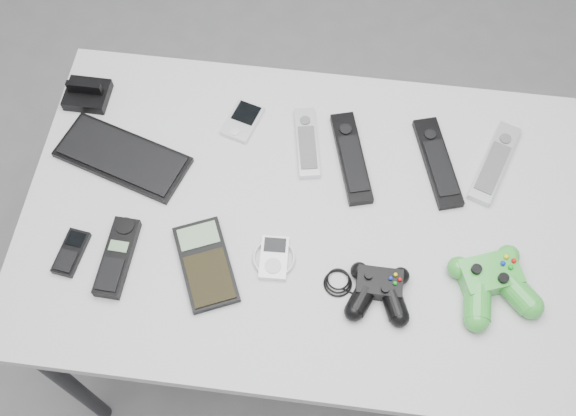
# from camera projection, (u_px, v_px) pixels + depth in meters

# --- Properties ---
(floor) EXTENTS (3.50, 3.50, 0.00)m
(floor) POSITION_uv_depth(u_px,v_px,m) (328.00, 310.00, 2.15)
(floor) COLOR slate
(floor) RESTS_ON ground
(desk) EXTENTS (1.18, 0.76, 0.79)m
(desk) POSITION_uv_depth(u_px,v_px,m) (302.00, 229.00, 1.48)
(desk) COLOR #A6A6A9
(desk) RESTS_ON floor
(pda_keyboard) EXTENTS (0.31, 0.20, 0.02)m
(pda_keyboard) POSITION_uv_depth(u_px,v_px,m) (122.00, 157.00, 1.47)
(pda_keyboard) COLOR black
(pda_keyboard) RESTS_ON desk
(dock_bracket) EXTENTS (0.10, 0.09, 0.05)m
(dock_bracket) POSITION_uv_depth(u_px,v_px,m) (86.00, 91.00, 1.53)
(dock_bracket) COLOR black
(dock_bracket) RESTS_ON desk
(pda) EXTENTS (0.09, 0.11, 0.02)m
(pda) POSITION_uv_depth(u_px,v_px,m) (243.00, 121.00, 1.52)
(pda) COLOR silver
(pda) RESTS_ON desk
(remote_silver_a) EXTENTS (0.08, 0.18, 0.02)m
(remote_silver_a) POSITION_uv_depth(u_px,v_px,m) (307.00, 142.00, 1.49)
(remote_silver_a) COLOR silver
(remote_silver_a) RESTS_ON desk
(remote_black_a) EXTENTS (0.11, 0.23, 0.02)m
(remote_black_a) POSITION_uv_depth(u_px,v_px,m) (351.00, 157.00, 1.47)
(remote_black_a) COLOR black
(remote_black_a) RESTS_ON desk
(remote_black_b) EXTENTS (0.12, 0.23, 0.02)m
(remote_black_b) POSITION_uv_depth(u_px,v_px,m) (438.00, 162.00, 1.46)
(remote_black_b) COLOR black
(remote_black_b) RESTS_ON desk
(remote_silver_b) EXTENTS (0.12, 0.22, 0.02)m
(remote_silver_b) POSITION_uv_depth(u_px,v_px,m) (495.00, 163.00, 1.46)
(remote_silver_b) COLOR #B4B4BB
(remote_silver_b) RESTS_ON desk
(mobile_phone) EXTENTS (0.06, 0.11, 0.02)m
(mobile_phone) POSITION_uv_depth(u_px,v_px,m) (71.00, 252.00, 1.37)
(mobile_phone) COLOR black
(mobile_phone) RESTS_ON desk
(cordless_handset) EXTENTS (0.06, 0.17, 0.03)m
(cordless_handset) POSITION_uv_depth(u_px,v_px,m) (117.00, 257.00, 1.36)
(cordless_handset) COLOR black
(cordless_handset) RESTS_ON desk
(calculator) EXTENTS (0.17, 0.21, 0.02)m
(calculator) POSITION_uv_depth(u_px,v_px,m) (206.00, 264.00, 1.35)
(calculator) COLOR black
(calculator) RESTS_ON desk
(mp3_player) EXTENTS (0.09, 0.10, 0.02)m
(mp3_player) POSITION_uv_depth(u_px,v_px,m) (274.00, 258.00, 1.36)
(mp3_player) COLOR white
(mp3_player) RESTS_ON desk
(controller_black) EXTENTS (0.22, 0.14, 0.04)m
(controller_black) POSITION_uv_depth(u_px,v_px,m) (379.00, 290.00, 1.32)
(controller_black) COLOR black
(controller_black) RESTS_ON desk
(controller_green) EXTENTS (0.21, 0.22, 0.06)m
(controller_green) POSITION_uv_depth(u_px,v_px,m) (493.00, 282.00, 1.32)
(controller_green) COLOR green
(controller_green) RESTS_ON desk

